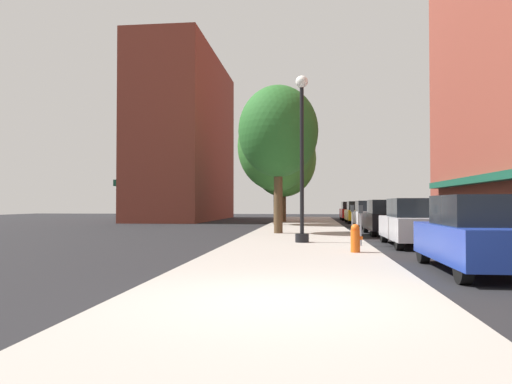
{
  "coord_description": "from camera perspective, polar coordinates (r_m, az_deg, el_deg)",
  "views": [
    {
      "loc": [
        0.45,
        -6.92,
        1.48
      ],
      "look_at": [
        -2.88,
        22.63,
        2.19
      ],
      "focal_mm": 34.22,
      "sensor_mm": 36.0,
      "label": 1
    }
  ],
  "objects": [
    {
      "name": "car_black",
      "position": [
        24.0,
        14.96,
        -2.93
      ],
      "size": [
        1.8,
        4.3,
        1.66
      ],
      "rotation": [
        0.0,
        0.0,
        0.04
      ],
      "color": "black",
      "rests_on": "ground"
    },
    {
      "name": "lamppost",
      "position": [
        17.33,
        5.38,
        4.34
      ],
      "size": [
        0.48,
        0.48,
        5.9
      ],
      "color": "black",
      "rests_on": "sidewalk_slab"
    },
    {
      "name": "tree_far",
      "position": [
        37.1,
        3.21,
        3.83
      ],
      "size": [
        4.97,
        4.97,
        7.59
      ],
      "color": "#4C3823",
      "rests_on": "sidewalk_slab"
    },
    {
      "name": "building_far_background",
      "position": [
        45.78,
        -8.17,
        6.1
      ],
      "size": [
        6.8,
        18.0,
        14.89
      ],
      "color": "brown",
      "rests_on": "ground"
    },
    {
      "name": "ground_plane",
      "position": [
        25.21,
        14.57,
        -4.69
      ],
      "size": [
        90.0,
        90.0,
        0.0
      ],
      "primitive_type": "plane",
      "color": "black"
    },
    {
      "name": "car_blue",
      "position": [
        11.46,
        24.55,
        -4.6
      ],
      "size": [
        1.8,
        4.3,
        1.66
      ],
      "rotation": [
        0.0,
        0.0,
        -0.04
      ],
      "color": "black",
      "rests_on": "ground"
    },
    {
      "name": "parking_meter_far",
      "position": [
        19.35,
        11.2,
        -2.92
      ],
      "size": [
        0.14,
        0.09,
        1.31
      ],
      "color": "slate",
      "rests_on": "sidewalk_slab"
    },
    {
      "name": "car_yellow",
      "position": [
        37.57,
        11.87,
        -2.37
      ],
      "size": [
        1.8,
        4.3,
        1.66
      ],
      "rotation": [
        0.0,
        0.0,
        0.01
      ],
      "color": "black",
      "rests_on": "ground"
    },
    {
      "name": "tree_near",
      "position": [
        32.02,
        2.41,
        5.35
      ],
      "size": [
        5.1,
        5.1,
        8.05
      ],
      "color": "#422D1E",
      "rests_on": "sidewalk_slab"
    },
    {
      "name": "fire_hydrant",
      "position": [
        13.95,
        11.54,
        -5.29
      ],
      "size": [
        0.33,
        0.26,
        0.79
      ],
      "color": "#E05614",
      "rests_on": "sidewalk_slab"
    },
    {
      "name": "tree_mid",
      "position": [
        22.79,
        2.61,
        7.05
      ],
      "size": [
        3.71,
        3.71,
        6.85
      ],
      "color": "#4C3823",
      "rests_on": "sidewalk_slab"
    },
    {
      "name": "car_white",
      "position": [
        30.48,
        13.14,
        -2.6
      ],
      "size": [
        1.8,
        4.3,
        1.66
      ],
      "rotation": [
        0.0,
        0.0,
        -0.01
      ],
      "color": "black",
      "rests_on": "ground"
    },
    {
      "name": "sidewalk_slab",
      "position": [
        25.96,
        5.45,
        -4.5
      ],
      "size": [
        4.8,
        50.0,
        0.12
      ],
      "primitive_type": "cube",
      "color": "gray",
      "rests_on": "ground"
    },
    {
      "name": "car_silver",
      "position": [
        17.78,
        17.98,
        -3.47
      ],
      "size": [
        1.8,
        4.3,
        1.66
      ],
      "rotation": [
        0.0,
        0.0,
        -0.02
      ],
      "color": "black",
      "rests_on": "ground"
    },
    {
      "name": "parking_meter_near",
      "position": [
        16.16,
        12.14,
        -3.22
      ],
      "size": [
        0.14,
        0.09,
        1.31
      ],
      "color": "slate",
      "rests_on": "sidewalk_slab"
    },
    {
      "name": "car_red",
      "position": [
        44.4,
        11.03,
        -2.22
      ],
      "size": [
        1.8,
        4.3,
        1.66
      ],
      "rotation": [
        0.0,
        0.0,
        -0.02
      ],
      "color": "black",
      "rests_on": "ground"
    }
  ]
}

